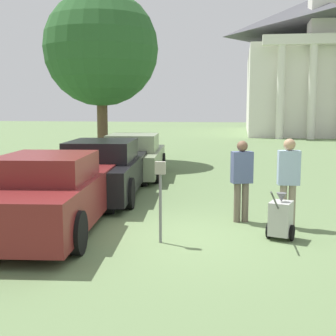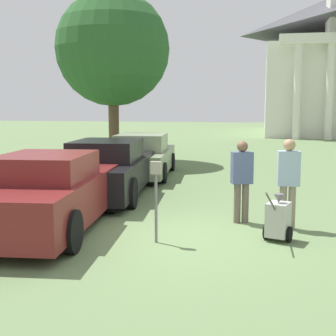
% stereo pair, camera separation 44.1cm
% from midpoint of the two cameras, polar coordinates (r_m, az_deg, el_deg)
% --- Properties ---
extents(ground_plane, '(120.00, 120.00, 0.00)m').
position_cam_midpoint_polar(ground_plane, '(8.67, -0.08, -8.34)').
color(ground_plane, '#607A4C').
extents(parked_car_maroon, '(2.28, 4.80, 1.49)m').
position_cam_midpoint_polar(parked_car_maroon, '(9.23, -15.52, -3.16)').
color(parked_car_maroon, maroon).
rests_on(parked_car_maroon, ground_plane).
extents(parked_car_black, '(2.35, 5.21, 1.49)m').
position_cam_midpoint_polar(parked_car_black, '(12.48, -8.87, -0.23)').
color(parked_car_black, black).
rests_on(parked_car_black, ground_plane).
extents(parked_car_sage, '(2.28, 4.79, 1.44)m').
position_cam_midpoint_polar(parked_car_sage, '(15.85, -5.01, 1.34)').
color(parked_car_sage, gray).
rests_on(parked_car_sage, ground_plane).
extents(parking_meter, '(0.18, 0.09, 1.43)m').
position_cam_midpoint_polar(parking_meter, '(8.08, -2.50, -2.31)').
color(parking_meter, slate).
rests_on(parking_meter, ground_plane).
extents(person_worker, '(0.47, 0.34, 1.68)m').
position_cam_midpoint_polar(person_worker, '(9.63, 7.69, -0.99)').
color(person_worker, '#665B4C').
rests_on(person_worker, ground_plane).
extents(person_supervisor, '(0.44, 0.25, 1.75)m').
position_cam_midpoint_polar(person_supervisor, '(9.35, 13.17, -1.08)').
color(person_supervisor, gray).
rests_on(person_supervisor, ground_plane).
extents(equipment_cart, '(0.53, 1.00, 1.00)m').
position_cam_midpoint_polar(equipment_cart, '(8.60, 12.14, -6.00)').
color(equipment_cart, '#B2B2AD').
rests_on(equipment_cart, ground_plane).
extents(church, '(11.12, 18.14, 25.42)m').
position_cam_midpoint_polar(church, '(43.76, 16.83, 12.28)').
color(church, silver).
rests_on(church, ground_plane).
extents(shade_tree, '(4.72, 4.72, 7.08)m').
position_cam_midpoint_polar(shade_tree, '(20.04, -8.81, 14.17)').
color(shade_tree, brown).
rests_on(shade_tree, ground_plane).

